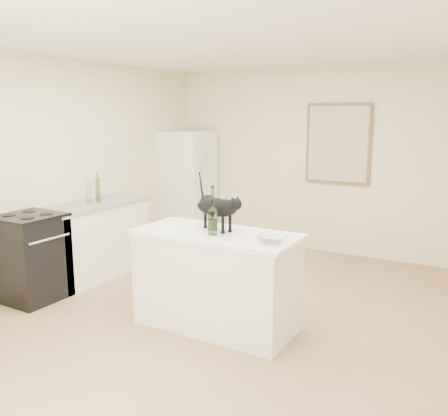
# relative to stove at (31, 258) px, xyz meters

# --- Properties ---
(floor) EXTENTS (5.50, 5.50, 0.00)m
(floor) POSITION_rel_stove_xyz_m (1.95, 0.60, -0.45)
(floor) COLOR #9E8254
(floor) RESTS_ON ground
(ceiling) EXTENTS (5.50, 5.50, 0.00)m
(ceiling) POSITION_rel_stove_xyz_m (1.95, 0.60, 2.15)
(ceiling) COLOR white
(ceiling) RESTS_ON ground
(wall_back) EXTENTS (4.50, 0.00, 4.50)m
(wall_back) POSITION_rel_stove_xyz_m (1.95, 3.35, 0.85)
(wall_back) COLOR beige
(wall_back) RESTS_ON ground
(wall_left) EXTENTS (0.00, 5.50, 5.50)m
(wall_left) POSITION_rel_stove_xyz_m (-0.30, 0.60, 0.85)
(wall_left) COLOR beige
(wall_left) RESTS_ON ground
(island_base) EXTENTS (1.44, 0.67, 0.86)m
(island_base) POSITION_rel_stove_xyz_m (2.05, 0.40, -0.02)
(island_base) COLOR white
(island_base) RESTS_ON floor
(island_top) EXTENTS (1.50, 0.70, 0.04)m
(island_top) POSITION_rel_stove_xyz_m (2.05, 0.40, 0.43)
(island_top) COLOR white
(island_top) RESTS_ON island_base
(left_cabinets) EXTENTS (0.60, 1.40, 0.86)m
(left_cabinets) POSITION_rel_stove_xyz_m (0.00, 0.90, -0.02)
(left_cabinets) COLOR white
(left_cabinets) RESTS_ON floor
(left_countertop) EXTENTS (0.62, 1.44, 0.04)m
(left_countertop) POSITION_rel_stove_xyz_m (0.00, 0.90, 0.43)
(left_countertop) COLOR gray
(left_countertop) RESTS_ON left_cabinets
(stove) EXTENTS (0.60, 0.60, 0.90)m
(stove) POSITION_rel_stove_xyz_m (0.00, 0.00, 0.00)
(stove) COLOR black
(stove) RESTS_ON floor
(fridge) EXTENTS (0.68, 0.68, 1.70)m
(fridge) POSITION_rel_stove_xyz_m (0.00, 2.95, 0.40)
(fridge) COLOR white
(fridge) RESTS_ON floor
(artwork_frame) EXTENTS (0.90, 0.03, 1.10)m
(artwork_frame) POSITION_rel_stove_xyz_m (2.25, 3.32, 1.10)
(artwork_frame) COLOR brown
(artwork_frame) RESTS_ON wall_back
(artwork_canvas) EXTENTS (0.82, 0.00, 1.02)m
(artwork_canvas) POSITION_rel_stove_xyz_m (2.25, 3.30, 1.10)
(artwork_canvas) COLOR beige
(artwork_canvas) RESTS_ON wall_back
(black_cat) EXTENTS (0.56, 0.36, 0.38)m
(black_cat) POSITION_rel_stove_xyz_m (2.00, 0.49, 0.64)
(black_cat) COLOR black
(black_cat) RESTS_ON island_top
(wine_bottle) EXTENTS (0.10, 0.10, 0.38)m
(wine_bottle) POSITION_rel_stove_xyz_m (2.07, 0.31, 0.64)
(wine_bottle) COLOR #325522
(wine_bottle) RESTS_ON island_top
(glass_bowl) EXTENTS (0.30, 0.30, 0.06)m
(glass_bowl) POSITION_rel_stove_xyz_m (2.64, 0.32, 0.48)
(glass_bowl) COLOR silver
(glass_bowl) RESTS_ON island_top
(fridge_paper) EXTENTS (0.05, 0.15, 0.20)m
(fridge_paper) POSITION_rel_stove_xyz_m (0.34, 2.99, 0.85)
(fridge_paper) COLOR silver
(fridge_paper) RESTS_ON fridge
(counter_bottle_cluster) EXTENTS (0.09, 0.18, 0.29)m
(counter_bottle_cluster) POSITION_rel_stove_xyz_m (-0.00, 0.95, 0.58)
(counter_bottle_cluster) COLOR #AAB5A7
(counter_bottle_cluster) RESTS_ON left_countertop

